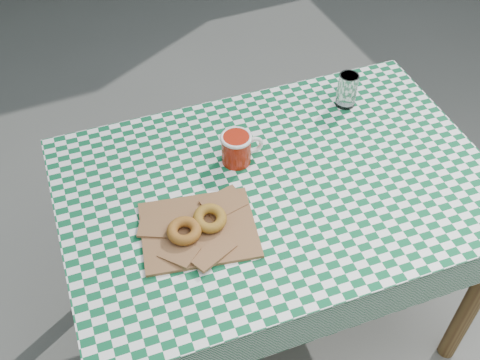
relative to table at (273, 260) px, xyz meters
name	(u,v)px	position (x,y,z in m)	size (l,w,h in m)	color
ground	(279,284)	(0.10, 0.12, -0.38)	(60.00, 60.00, 0.00)	#575752
table	(273,260)	(0.00, 0.00, 0.00)	(1.23, 0.82, 0.75)	brown
tablecloth	(279,183)	(0.00, 0.00, 0.38)	(1.25, 0.84, 0.01)	#0D542F
paper_bag	(199,229)	(-0.28, -0.08, 0.39)	(0.30, 0.24, 0.02)	brown
bagel_front	(184,231)	(-0.32, -0.08, 0.41)	(0.09, 0.09, 0.03)	brown
bagel_back	(210,218)	(-0.24, -0.07, 0.41)	(0.09, 0.09, 0.03)	olive
coffee_mug	(236,149)	(-0.08, 0.13, 0.43)	(0.17, 0.17, 0.10)	maroon
drinking_glass	(347,90)	(0.36, 0.24, 0.44)	(0.06, 0.06, 0.12)	silver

